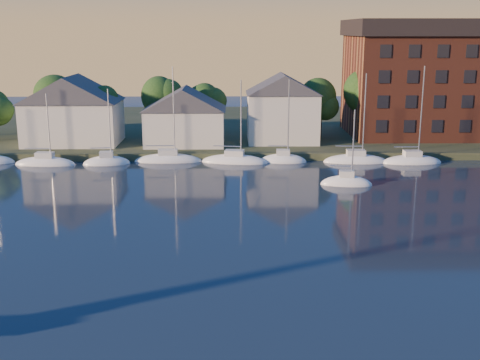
{
  "coord_description": "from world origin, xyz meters",
  "views": [
    {
      "loc": [
        0.44,
        -27.67,
        16.87
      ],
      "look_at": [
        1.24,
        22.0,
        4.44
      ],
      "focal_mm": 45.0,
      "sensor_mm": 36.0,
      "label": 1
    }
  ],
  "objects_px": {
    "clubhouse_centre": "(185,115)",
    "clubhouse_east": "(283,107)",
    "clubhouse_west": "(73,109)",
    "drifting_sailboat_right": "(346,184)",
    "condo_block": "(449,77)"
  },
  "relations": [
    {
      "from": "condo_block",
      "to": "clubhouse_east",
      "type": "bearing_deg",
      "value": -167.11
    },
    {
      "from": "condo_block",
      "to": "drifting_sailboat_right",
      "type": "xyz_separation_m",
      "value": [
        -20.6,
        -27.71,
        -9.69
      ]
    },
    {
      "from": "clubhouse_west",
      "to": "clubhouse_east",
      "type": "height_order",
      "value": "clubhouse_east"
    },
    {
      "from": "clubhouse_east",
      "to": "drifting_sailboat_right",
      "type": "distance_m",
      "value": 23.18
    },
    {
      "from": "clubhouse_west",
      "to": "clubhouse_centre",
      "type": "height_order",
      "value": "clubhouse_west"
    },
    {
      "from": "clubhouse_centre",
      "to": "clubhouse_west",
      "type": "bearing_deg",
      "value": 176.42
    },
    {
      "from": "clubhouse_centre",
      "to": "clubhouse_east",
      "type": "relative_size",
      "value": 1.1
    },
    {
      "from": "condo_block",
      "to": "drifting_sailboat_right",
      "type": "relative_size",
      "value": 3.24
    },
    {
      "from": "clubhouse_west",
      "to": "drifting_sailboat_right",
      "type": "distance_m",
      "value": 41.45
    },
    {
      "from": "clubhouse_east",
      "to": "drifting_sailboat_right",
      "type": "xyz_separation_m",
      "value": [
        5.4,
        -21.76,
        -5.9
      ]
    },
    {
      "from": "clubhouse_west",
      "to": "clubhouse_east",
      "type": "bearing_deg",
      "value": 1.91
    },
    {
      "from": "clubhouse_west",
      "to": "clubhouse_east",
      "type": "distance_m",
      "value": 30.02
    },
    {
      "from": "clubhouse_centre",
      "to": "clubhouse_east",
      "type": "height_order",
      "value": "clubhouse_east"
    },
    {
      "from": "clubhouse_east",
      "to": "drifting_sailboat_right",
      "type": "bearing_deg",
      "value": -76.06
    },
    {
      "from": "drifting_sailboat_right",
      "to": "clubhouse_east",
      "type": "bearing_deg",
      "value": 111.44
    }
  ]
}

